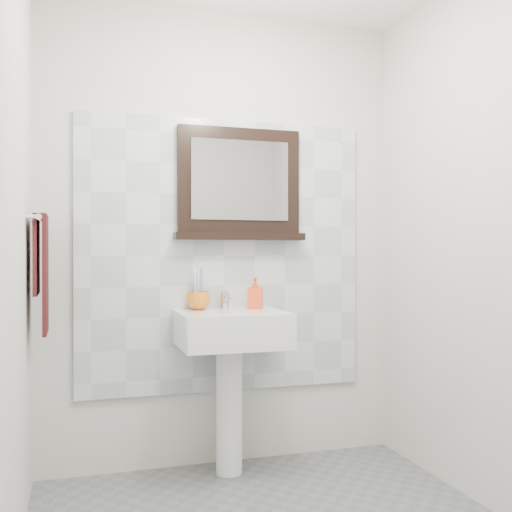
{
  "coord_description": "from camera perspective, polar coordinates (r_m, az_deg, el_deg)",
  "views": [
    {
      "loc": [
        -0.81,
        -2.13,
        1.17
      ],
      "look_at": [
        0.02,
        0.55,
        1.15
      ],
      "focal_mm": 42.0,
      "sensor_mm": 36.0,
      "label": 1
    }
  ],
  "objects": [
    {
      "name": "back_wall",
      "position": [
        3.34,
        -3.13,
        1.77
      ],
      "size": [
        2.0,
        0.01,
        2.5
      ],
      "primitive_type": "cube",
      "color": "silver",
      "rests_on": "ground"
    },
    {
      "name": "hand_towel",
      "position": [
        2.95,
        -19.73,
        -0.76
      ],
      "size": [
        0.06,
        0.3,
        0.55
      ],
      "color": "black",
      "rests_on": "towel_bar"
    },
    {
      "name": "left_wall",
      "position": [
        2.14,
        -22.25,
        2.54
      ],
      "size": [
        0.01,
        2.2,
        2.5
      ],
      "primitive_type": "cube",
      "color": "silver",
      "rests_on": "ground"
    },
    {
      "name": "framed_mirror",
      "position": [
        3.34,
        -1.61,
        6.61
      ],
      "size": [
        0.73,
        0.11,
        0.62
      ],
      "color": "black",
      "rests_on": "back_wall"
    },
    {
      "name": "pedestal_sink",
      "position": [
        3.15,
        -2.37,
        -8.62
      ],
      "size": [
        0.55,
        0.44,
        0.96
      ],
      "color": "white",
      "rests_on": "ground"
    },
    {
      "name": "splashback",
      "position": [
        3.32,
        -3.08,
        0.05
      ],
      "size": [
        1.6,
        0.02,
        1.5
      ],
      "primitive_type": "cube",
      "color": "silver",
      "rests_on": "back_wall"
    },
    {
      "name": "toothbrushes",
      "position": [
        3.22,
        -5.59,
        -2.93
      ],
      "size": [
        0.05,
        0.04,
        0.21
      ],
      "color": "white",
      "rests_on": "toothbrush_cup"
    },
    {
      "name": "towel_bar",
      "position": [
        2.95,
        -19.88,
        3.33
      ],
      "size": [
        0.07,
        0.4,
        0.03
      ],
      "color": "silver",
      "rests_on": "left_wall"
    },
    {
      "name": "toothbrush_cup",
      "position": [
        3.22,
        -5.53,
        -4.26
      ],
      "size": [
        0.15,
        0.15,
        0.1
      ],
      "primitive_type": "imported",
      "rotation": [
        0.0,
        0.0,
        -0.23
      ],
      "color": "orange",
      "rests_on": "pedestal_sink"
    },
    {
      "name": "right_wall",
      "position": [
        2.8,
        23.11,
        2.02
      ],
      "size": [
        0.01,
        2.2,
        2.5
      ],
      "primitive_type": "cube",
      "color": "silver",
      "rests_on": "ground"
    },
    {
      "name": "soap_dispenser",
      "position": [
        3.27,
        -0.05,
        -3.55
      ],
      "size": [
        0.1,
        0.1,
        0.17
      ],
      "primitive_type": "imported",
      "rotation": [
        0.0,
        0.0,
        -0.43
      ],
      "color": "red",
      "rests_on": "pedestal_sink"
    },
    {
      "name": "front_wall",
      "position": [
        1.32,
        20.95,
        3.95
      ],
      "size": [
        2.0,
        0.01,
        2.5
      ],
      "primitive_type": "cube",
      "color": "silver",
      "rests_on": "ground"
    }
  ]
}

